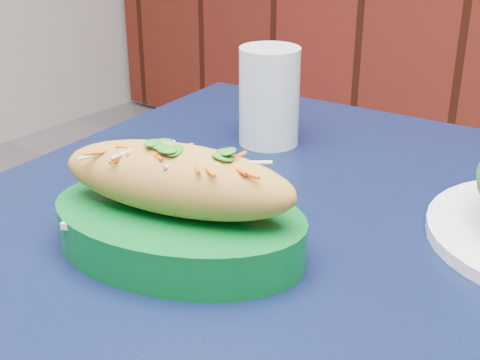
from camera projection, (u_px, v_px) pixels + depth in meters
The scene contains 3 objects.
cafe_table at pixel (332, 332), 0.63m from camera, with size 0.88×0.88×0.75m.
banh_mi_basket at pixel (178, 207), 0.58m from camera, with size 0.27×0.21×0.11m.
water_glass at pixel (269, 96), 0.82m from camera, with size 0.07×0.07×0.12m, color silver.
Camera 1 is at (0.02, 0.72, 1.05)m, focal length 50.00 mm.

